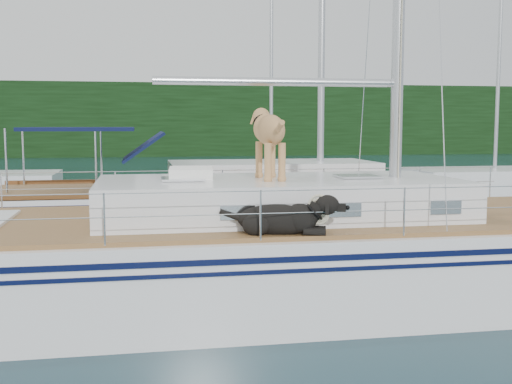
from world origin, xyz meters
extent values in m
plane|color=black|center=(0.00, 0.00, 0.00)|extent=(120.00, 120.00, 0.00)
cube|color=black|center=(0.00, 45.00, 3.00)|extent=(90.00, 3.00, 6.00)
cube|color=#595147|center=(0.00, 46.20, 0.60)|extent=(92.00, 1.00, 1.20)
cube|color=white|center=(0.00, 0.00, 0.50)|extent=(12.00, 3.80, 1.40)
cube|color=olive|center=(0.00, 0.00, 1.23)|extent=(11.52, 3.50, 0.06)
cube|color=white|center=(0.80, 0.00, 1.54)|extent=(5.20, 2.50, 0.55)
cylinder|color=silver|center=(0.80, 0.00, 3.21)|extent=(3.60, 0.12, 0.12)
cylinder|color=silver|center=(0.00, -1.75, 1.82)|extent=(10.56, 0.01, 0.01)
cylinder|color=silver|center=(0.00, 1.75, 1.82)|extent=(10.56, 0.01, 0.01)
cube|color=#1E35BE|center=(-0.26, 1.57, 1.29)|extent=(0.67, 0.47, 0.05)
cube|color=white|center=(-0.46, 0.24, 1.89)|extent=(0.66, 0.56, 0.16)
torus|color=beige|center=(0.94, -1.65, 1.62)|extent=(0.36, 0.19, 0.34)
cube|color=white|center=(0.70, 5.79, 0.45)|extent=(11.00, 3.50, 1.30)
cube|color=olive|center=(0.70, 5.79, 1.10)|extent=(10.56, 3.29, 0.06)
cube|color=white|center=(1.90, 5.79, 1.45)|extent=(4.80, 2.30, 0.55)
cube|color=#0E143C|center=(-2.50, 5.79, 2.50)|extent=(2.40, 2.30, 0.08)
cube|color=white|center=(4.00, 16.00, 0.40)|extent=(7.20, 3.00, 1.10)
cylinder|color=silver|center=(4.00, 16.00, 6.00)|extent=(0.14, 0.14, 11.00)
cube|color=white|center=(12.00, 13.00, 0.40)|extent=(6.40, 3.00, 1.10)
cylinder|color=silver|center=(12.00, 13.00, 6.00)|extent=(0.14, 0.14, 11.00)
camera|label=1|loc=(-1.20, -9.11, 2.60)|focal=45.00mm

